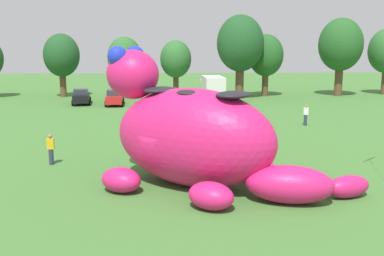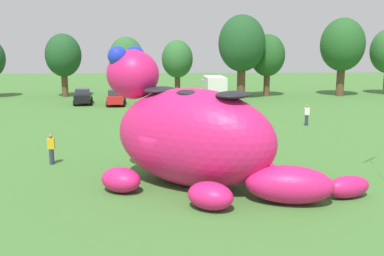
{
  "view_description": "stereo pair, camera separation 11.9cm",
  "coord_description": "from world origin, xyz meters",
  "px_view_note": "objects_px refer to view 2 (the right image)",
  "views": [
    {
      "loc": [
        0.18,
        -20.42,
        6.64
      ],
      "look_at": [
        1.25,
        1.06,
        2.55
      ],
      "focal_mm": 42.18,
      "sensor_mm": 36.0,
      "label": 1
    },
    {
      "loc": [
        0.3,
        -20.42,
        6.64
      ],
      "look_at": [
        1.25,
        1.06,
        2.55
      ],
      "focal_mm": 42.18,
      "sensor_mm": 36.0,
      "label": 2
    }
  ],
  "objects_px": {
    "car_red": "(116,97)",
    "spectator_near_inflatable": "(51,149)",
    "box_truck": "(214,88)",
    "car_black": "(83,96)",
    "giant_inflatable_creature": "(193,136)",
    "spectator_mid_field": "(307,115)",
    "car_white": "(153,97)"
  },
  "relations": [
    {
      "from": "car_black",
      "to": "car_white",
      "type": "relative_size",
      "value": 1.0
    },
    {
      "from": "car_red",
      "to": "spectator_mid_field",
      "type": "xyz_separation_m",
      "value": [
        16.94,
        -12.91,
        -0.01
      ]
    },
    {
      "from": "car_white",
      "to": "spectator_near_inflatable",
      "type": "bearing_deg",
      "value": -100.91
    },
    {
      "from": "giant_inflatable_creature",
      "to": "car_red",
      "type": "xyz_separation_m",
      "value": [
        -7.03,
        28.01,
        -1.51
      ]
    },
    {
      "from": "giant_inflatable_creature",
      "to": "car_red",
      "type": "bearing_deg",
      "value": 104.09
    },
    {
      "from": "car_red",
      "to": "box_truck",
      "type": "xyz_separation_m",
      "value": [
        10.72,
        1.97,
        0.74
      ]
    },
    {
      "from": "car_red",
      "to": "spectator_near_inflatable",
      "type": "relative_size",
      "value": 2.45
    },
    {
      "from": "car_black",
      "to": "car_red",
      "type": "height_order",
      "value": "same"
    },
    {
      "from": "spectator_near_inflatable",
      "to": "giant_inflatable_creature",
      "type": "bearing_deg",
      "value": -27.55
    },
    {
      "from": "box_truck",
      "to": "car_black",
      "type": "bearing_deg",
      "value": -176.38
    },
    {
      "from": "box_truck",
      "to": "spectator_near_inflatable",
      "type": "bearing_deg",
      "value": -113.6
    },
    {
      "from": "car_black",
      "to": "giant_inflatable_creature",
      "type": "bearing_deg",
      "value": -69.69
    },
    {
      "from": "giant_inflatable_creature",
      "to": "car_white",
      "type": "relative_size",
      "value": 2.89
    },
    {
      "from": "car_red",
      "to": "car_black",
      "type": "bearing_deg",
      "value": 164.13
    },
    {
      "from": "box_truck",
      "to": "spectator_near_inflatable",
      "type": "xyz_separation_m",
      "value": [
        -11.35,
        -25.99,
        -0.75
      ]
    },
    {
      "from": "car_black",
      "to": "spectator_near_inflatable",
      "type": "relative_size",
      "value": 2.51
    },
    {
      "from": "giant_inflatable_creature",
      "to": "spectator_near_inflatable",
      "type": "bearing_deg",
      "value": 152.45
    },
    {
      "from": "spectator_near_inflatable",
      "to": "car_red",
      "type": "bearing_deg",
      "value": 88.49
    },
    {
      "from": "giant_inflatable_creature",
      "to": "box_truck",
      "type": "relative_size",
      "value": 1.92
    },
    {
      "from": "car_black",
      "to": "car_white",
      "type": "height_order",
      "value": "same"
    },
    {
      "from": "giant_inflatable_creature",
      "to": "car_black",
      "type": "xyz_separation_m",
      "value": [
        -10.76,
        29.07,
        -1.51
      ]
    },
    {
      "from": "box_truck",
      "to": "spectator_mid_field",
      "type": "relative_size",
      "value": 3.8
    },
    {
      "from": "car_white",
      "to": "car_red",
      "type": "bearing_deg",
      "value": 177.55
    },
    {
      "from": "giant_inflatable_creature",
      "to": "spectator_mid_field",
      "type": "height_order",
      "value": "giant_inflatable_creature"
    },
    {
      "from": "car_black",
      "to": "spectator_mid_field",
      "type": "relative_size",
      "value": 2.51
    },
    {
      "from": "car_red",
      "to": "spectator_mid_field",
      "type": "distance_m",
      "value": 21.3
    },
    {
      "from": "car_black",
      "to": "box_truck",
      "type": "bearing_deg",
      "value": 3.62
    },
    {
      "from": "car_black",
      "to": "box_truck",
      "type": "relative_size",
      "value": 0.66
    },
    {
      "from": "giant_inflatable_creature",
      "to": "car_red",
      "type": "relative_size",
      "value": 2.97
    },
    {
      "from": "car_black",
      "to": "spectator_near_inflatable",
      "type": "distance_m",
      "value": 25.27
    },
    {
      "from": "car_black",
      "to": "box_truck",
      "type": "height_order",
      "value": "box_truck"
    },
    {
      "from": "car_red",
      "to": "spectator_near_inflatable",
      "type": "distance_m",
      "value": 24.02
    }
  ]
}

